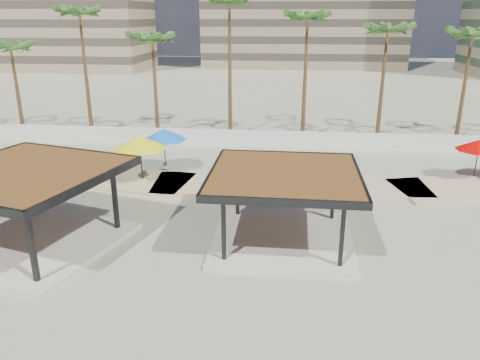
# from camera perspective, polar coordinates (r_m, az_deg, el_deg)

# --- Properties ---
(ground) EXTENTS (200.00, 200.00, 0.00)m
(ground) POSITION_cam_1_polar(r_m,az_deg,el_deg) (21.46, 0.49, -7.02)
(ground) COLOR tan
(ground) RESTS_ON ground
(promenade) EXTENTS (44.45, 7.97, 0.24)m
(promenade) POSITION_cam_1_polar(r_m,az_deg,el_deg) (28.43, 6.01, -0.21)
(promenade) COLOR #C6B284
(promenade) RESTS_ON ground
(boundary_wall) EXTENTS (56.00, 0.30, 1.20)m
(boundary_wall) POSITION_cam_1_polar(r_m,az_deg,el_deg) (36.30, 2.95, 5.09)
(boundary_wall) COLOR silver
(boundary_wall) RESTS_ON ground
(pavilion_central) EXTENTS (6.49, 6.49, 3.26)m
(pavilion_central) POSITION_cam_1_polar(r_m,az_deg,el_deg) (20.50, 5.37, -2.45)
(pavilion_central) COLOR beige
(pavilion_central) RESTS_ON ground
(pavilion_west) EXTENTS (8.54, 8.54, 3.52)m
(pavilion_west) POSITION_cam_1_polar(r_m,az_deg,el_deg) (21.86, -24.29, -2.32)
(pavilion_west) COLOR beige
(pavilion_west) RESTS_ON ground
(umbrella_b) EXTENTS (3.70, 3.70, 2.81)m
(umbrella_b) POSITION_cam_1_polar(r_m,az_deg,el_deg) (27.86, -12.11, 4.51)
(umbrella_b) COLOR beige
(umbrella_b) RESTS_ON promenade
(umbrella_c) EXTENTS (3.62, 3.62, 2.42)m
(umbrella_c) POSITION_cam_1_polar(r_m,az_deg,el_deg) (31.39, 27.14, 3.81)
(umbrella_c) COLOR beige
(umbrella_c) RESTS_ON promenade
(umbrella_f) EXTENTS (3.43, 3.43, 2.61)m
(umbrella_f) POSITION_cam_1_polar(r_m,az_deg,el_deg) (30.25, -9.26, 5.51)
(umbrella_f) COLOR beige
(umbrella_f) RESTS_ON promenade
(lounger_a) EXTENTS (1.28, 2.22, 0.80)m
(lounger_a) POSITION_cam_1_polar(r_m,az_deg,el_deg) (30.08, -22.11, 0.16)
(lounger_a) COLOR white
(lounger_a) RESTS_ON promenade
(lounger_b) EXTENTS (1.24, 2.31, 0.83)m
(lounger_b) POSITION_cam_1_polar(r_m,az_deg,el_deg) (29.60, 3.47, 1.32)
(lounger_b) COLOR white
(lounger_b) RESTS_ON promenade
(palm_a) EXTENTS (3.00, 3.00, 8.00)m
(palm_a) POSITION_cam_1_polar(r_m,az_deg,el_deg) (43.93, -26.15, 14.05)
(palm_a) COLOR brown
(palm_a) RESTS_ON ground
(palm_b) EXTENTS (3.00, 3.00, 10.69)m
(palm_b) POSITION_cam_1_polar(r_m,az_deg,el_deg) (41.41, -18.95, 18.25)
(palm_b) COLOR brown
(palm_b) RESTS_ON ground
(palm_c) EXTENTS (3.00, 3.00, 8.75)m
(palm_c) POSITION_cam_1_polar(r_m,az_deg,el_deg) (38.83, -10.62, 16.22)
(palm_c) COLOR brown
(palm_c) RESTS_ON ground
(palm_d) EXTENTS (3.00, 3.00, 11.50)m
(palm_d) POSITION_cam_1_polar(r_m,az_deg,el_deg) (38.34, -1.30, 20.34)
(palm_d) COLOR brown
(palm_d) RESTS_ON ground
(palm_e) EXTENTS (3.00, 3.00, 10.36)m
(palm_e) POSITION_cam_1_polar(r_m,az_deg,el_deg) (37.55, 8.23, 18.56)
(palm_e) COLOR brown
(palm_e) RESTS_ON ground
(palm_f) EXTENTS (3.00, 3.00, 9.45)m
(palm_f) POSITION_cam_1_polar(r_m,az_deg,el_deg) (38.43, 17.52, 16.65)
(palm_f) COLOR brown
(palm_f) RESTS_ON ground
(palm_g) EXTENTS (3.00, 3.00, 9.16)m
(palm_g) POSITION_cam_1_polar(r_m,az_deg,el_deg) (39.62, 26.42, 15.23)
(palm_g) COLOR brown
(palm_g) RESTS_ON ground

